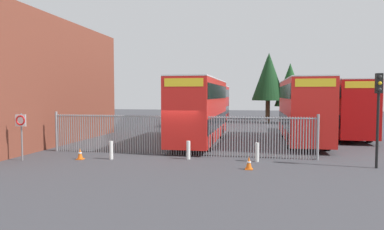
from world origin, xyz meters
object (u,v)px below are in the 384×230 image
at_px(speed_limit_sign_post, 21,126).
at_px(bollard_near_left, 111,150).
at_px(traffic_cone_mid_forecourt, 80,154).
at_px(double_decker_bus_behind_fence_left, 302,108).
at_px(double_decker_bus_far_back, 214,103).
at_px(traffic_cone_by_gate, 249,163).
at_px(traffic_light_kerbside, 378,103).
at_px(bollard_near_right, 257,152).
at_px(double_decker_bus_near_gate, 200,108).
at_px(bollard_center_front, 188,150).
at_px(double_decker_bus_behind_fence_right, 342,106).

bearing_deg(speed_limit_sign_post, bollard_near_left, 15.85).
bearing_deg(bollard_near_left, traffic_cone_mid_forecourt, -167.23).
distance_m(double_decker_bus_behind_fence_left, double_decker_bus_far_back, 15.82).
bearing_deg(traffic_cone_by_gate, traffic_light_kerbside, 13.61).
bearing_deg(bollard_near_right, traffic_cone_by_gate, -100.21).
height_order(double_decker_bus_near_gate, bollard_near_left, double_decker_bus_near_gate).
xyz_separation_m(bollard_center_front, bollard_near_right, (3.50, -0.02, 0.00)).
bearing_deg(double_decker_bus_near_gate, traffic_cone_mid_forecourt, -125.68).
bearing_deg(bollard_center_front, speed_limit_sign_post, -166.33).
distance_m(bollard_near_left, speed_limit_sign_post, 4.65).
relative_size(double_decker_bus_far_back, traffic_cone_by_gate, 18.32).
bearing_deg(traffic_light_kerbside, double_decker_bus_near_gate, 144.76).
xyz_separation_m(double_decker_bus_behind_fence_left, double_decker_bus_behind_fence_right, (3.54, 4.20, 0.00)).
distance_m(bollard_center_front, traffic_light_kerbside, 9.21).
bearing_deg(double_decker_bus_near_gate, traffic_cone_by_gate, -65.88).
bearing_deg(double_decker_bus_behind_fence_right, speed_limit_sign_post, -142.70).
distance_m(traffic_cone_by_gate, traffic_light_kerbside, 6.45).
bearing_deg(bollard_near_left, double_decker_bus_behind_fence_left, 39.14).
height_order(double_decker_bus_far_back, bollard_near_right, double_decker_bus_far_back).
bearing_deg(traffic_cone_mid_forecourt, bollard_near_right, 7.09).
xyz_separation_m(double_decker_bus_behind_fence_right, traffic_cone_mid_forecourt, (-15.60, -13.10, -2.13)).
xyz_separation_m(double_decker_bus_behind_fence_right, speed_limit_sign_post, (-18.34, -13.97, -0.65)).
bearing_deg(traffic_light_kerbside, bollard_near_left, -178.91).
xyz_separation_m(speed_limit_sign_post, traffic_light_kerbside, (17.07, 1.46, 1.21)).
height_order(double_decker_bus_far_back, traffic_cone_by_gate, double_decker_bus_far_back).
bearing_deg(double_decker_bus_far_back, double_decker_bus_behind_fence_right, -39.28).
bearing_deg(double_decker_bus_far_back, double_decker_bus_behind_fence_left, -59.62).
height_order(double_decker_bus_behind_fence_left, bollard_center_front, double_decker_bus_behind_fence_left).
height_order(bollard_near_right, traffic_cone_mid_forecourt, bollard_near_right).
height_order(double_decker_bus_near_gate, traffic_light_kerbside, double_decker_bus_near_gate).
xyz_separation_m(bollard_near_left, speed_limit_sign_post, (-4.30, -1.22, 1.30)).
relative_size(double_decker_bus_behind_fence_right, speed_limit_sign_post, 4.50).
xyz_separation_m(double_decker_bus_far_back, traffic_cone_mid_forecourt, (-4.05, -22.55, -2.13)).
bearing_deg(double_decker_bus_behind_fence_left, bollard_center_front, -130.23).
relative_size(double_decker_bus_behind_fence_right, bollard_center_front, 11.38).
relative_size(traffic_cone_mid_forecourt, speed_limit_sign_post, 0.25).
distance_m(double_decker_bus_behind_fence_right, traffic_cone_mid_forecourt, 20.48).
height_order(bollard_near_left, traffic_cone_mid_forecourt, bollard_near_left).
height_order(bollard_near_left, bollard_center_front, same).
bearing_deg(traffic_light_kerbside, bollard_near_right, 174.43).
relative_size(double_decker_bus_behind_fence_left, bollard_center_front, 11.38).
bearing_deg(traffic_cone_by_gate, double_decker_bus_near_gate, 114.12).
bearing_deg(traffic_cone_by_gate, double_decker_bus_behind_fence_left, 70.58).
relative_size(double_decker_bus_behind_fence_left, speed_limit_sign_post, 4.50).
xyz_separation_m(double_decker_bus_behind_fence_right, double_decker_bus_far_back, (-11.55, 9.45, 0.00)).
height_order(bollard_center_front, traffic_light_kerbside, traffic_light_kerbside).
bearing_deg(traffic_cone_by_gate, bollard_near_right, 79.79).
height_order(double_decker_bus_near_gate, double_decker_bus_far_back, same).
relative_size(double_decker_bus_near_gate, traffic_cone_by_gate, 18.32).
height_order(bollard_center_front, speed_limit_sign_post, speed_limit_sign_post).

